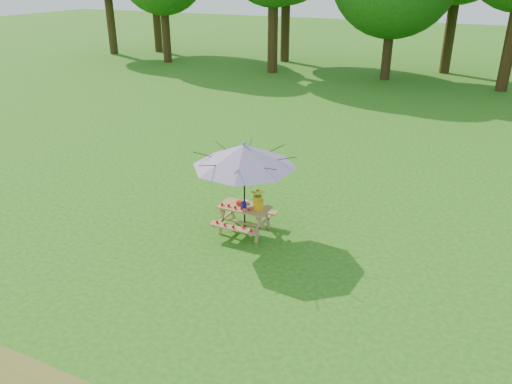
% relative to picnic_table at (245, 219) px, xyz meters
% --- Properties ---
extents(ground, '(120.00, 120.00, 0.00)m').
position_rel_picnic_table_xyz_m(ground, '(1.94, -3.14, -0.33)').
color(ground, '#206212').
rests_on(ground, ground).
extents(picnic_table, '(1.20, 1.32, 0.67)m').
position_rel_picnic_table_xyz_m(picnic_table, '(0.00, 0.00, 0.00)').
color(picnic_table, '#A27E49').
rests_on(picnic_table, ground).
extents(patio_umbrella, '(3.00, 3.00, 2.27)m').
position_rel_picnic_table_xyz_m(patio_umbrella, '(0.00, 0.00, 1.62)').
color(patio_umbrella, black).
rests_on(patio_umbrella, ground).
extents(produce_bins, '(0.27, 0.34, 0.13)m').
position_rel_picnic_table_xyz_m(produce_bins, '(-0.06, 0.03, 0.40)').
color(produce_bins, red).
rests_on(produce_bins, picnic_table).
extents(tomatoes_row, '(0.77, 0.13, 0.07)m').
position_rel_picnic_table_xyz_m(tomatoes_row, '(-0.15, -0.18, 0.38)').
color(tomatoes_row, red).
rests_on(tomatoes_row, picnic_table).
extents(flower_bucket, '(0.38, 0.35, 0.55)m').
position_rel_picnic_table_xyz_m(flower_bucket, '(0.36, 0.01, 0.64)').
color(flower_bucket, '#FFB10D').
rests_on(flower_bucket, picnic_table).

